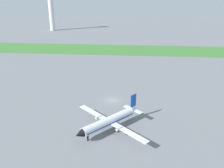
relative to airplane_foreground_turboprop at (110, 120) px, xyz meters
The scene contains 4 objects.
ground_plane 16.72m from the airplane_foreground_turboprop, 93.80° to the left, with size 600.00×600.00×0.00m, color slate.
grass_taxiway_strip 87.37m from the airplane_foreground_turboprop, 90.72° to the left, with size 360.00×28.00×0.08m, color #3D7533.
airplane_foreground_turboprop is the anchor object (origin of this frame).
control_tower 178.93m from the airplane_foreground_turboprop, 112.94° to the left, with size 8.00×8.00×39.13m.
Camera 1 is at (5.96, -63.74, 29.46)m, focal length 37.38 mm.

